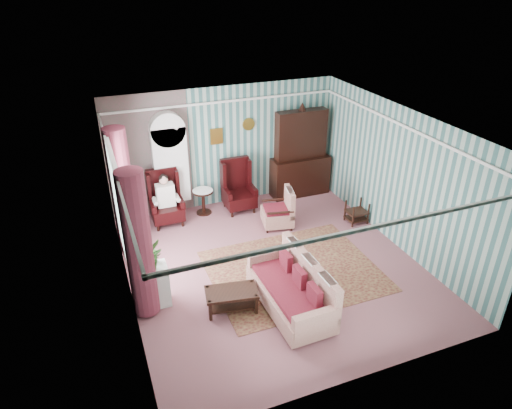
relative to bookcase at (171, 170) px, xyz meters
name	(u,v)px	position (x,y,z in m)	size (l,w,h in m)	color
floor	(273,266)	(1.35, -2.84, -1.12)	(6.00, 6.00, 0.00)	#8E535D
room_shell	(239,175)	(0.73, -2.66, 0.89)	(5.53, 6.02, 2.91)	#376561
bookcase	(171,170)	(0.00, 0.00, 0.00)	(0.80, 0.28, 2.24)	white
dresser_hutch	(301,151)	(3.25, -0.12, 0.06)	(1.50, 0.56, 2.36)	black
wingback_left	(166,199)	(-0.25, -0.39, -0.50)	(0.76, 0.80, 1.25)	black
wingback_right	(239,186)	(1.50, -0.39, -0.50)	(0.76, 0.80, 1.25)	black
seated_woman	(166,200)	(-0.25, -0.39, -0.53)	(0.44, 0.40, 1.18)	white
round_side_table	(203,202)	(0.65, -0.24, -0.82)	(0.50, 0.50, 0.60)	black
nest_table	(357,212)	(3.82, -1.94, -0.85)	(0.45, 0.38, 0.54)	black
plant_stand	(153,286)	(-1.05, -3.14, -0.72)	(0.55, 0.35, 0.80)	silver
rug	(293,271)	(1.65, -3.14, -1.11)	(3.20, 2.60, 0.01)	#4C191B
sofa	(290,288)	(1.11, -4.11, -0.66)	(1.93, 0.96, 0.92)	#BCB291
floral_armchair	(277,206)	(2.05, -1.42, -0.62)	(0.74, 0.74, 0.99)	beige
coffee_table	(232,300)	(0.17, -3.76, -0.92)	(0.89, 0.49, 0.40)	black
potted_plant_a	(150,259)	(-1.05, -3.23, -0.10)	(0.39, 0.34, 0.44)	#1D4916
potted_plant_b	(153,250)	(-0.95, -2.99, -0.10)	(0.24, 0.19, 0.43)	#265019
potted_plant_c	(147,259)	(-1.09, -3.14, -0.15)	(0.19, 0.19, 0.35)	#204716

